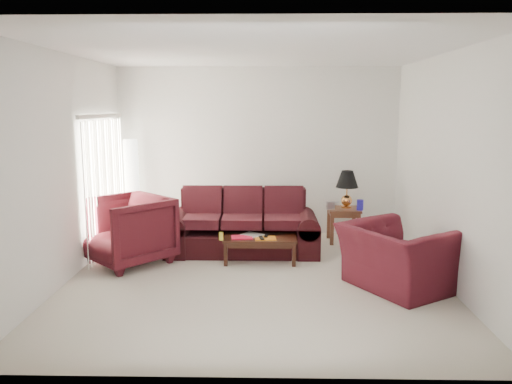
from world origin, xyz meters
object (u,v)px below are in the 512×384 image
floor_lamp (132,188)px  coffee_table (260,249)px  sofa (243,222)px  end_table (343,225)px  armchair_right (397,257)px  armchair_left (127,230)px

floor_lamp → coffee_table: floor_lamp is taller
sofa → coffee_table: bearing=-64.3°
floor_lamp → end_table: bearing=-3.4°
sofa → end_table: (1.70, 0.67, -0.19)m
sofa → armchair_right: 2.57m
coffee_table → armchair_left: bearing=-173.9°
armchair_left → armchair_right: armchair_left is taller
sofa → armchair_left: bearing=-164.6°
end_table → armchair_left: size_ratio=0.53×
floor_lamp → armchair_right: floor_lamp is taller
sofa → armchair_right: sofa is taller
sofa → end_table: sofa is taller
floor_lamp → armchair_left: floor_lamp is taller
coffee_table → armchair_right: bearing=-29.4°
armchair_left → coffee_table: bearing=47.5°
sofa → floor_lamp: 2.21m
armchair_left → armchair_right: size_ratio=0.88×
armchair_right → coffee_table: bearing=26.1°
armchair_left → coffee_table: size_ratio=1.02×
floor_lamp → armchair_right: 4.74m
sofa → armchair_right: size_ratio=1.90×
end_table → coffee_table: 1.83m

